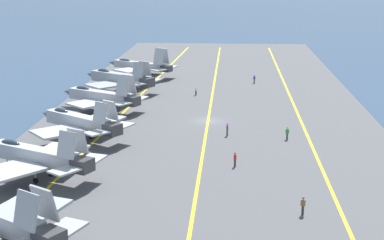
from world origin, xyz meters
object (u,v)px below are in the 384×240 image
at_px(crew_purple_vest, 227,129).
at_px(crew_blue_vest, 254,79).
at_px(parked_jet_fifth, 119,78).
at_px(crew_red_vest, 235,159).
at_px(crew_white_vest, 196,90).
at_px(parked_jet_sixth, 140,66).
at_px(parked_jet_second, 37,156).
at_px(crew_green_vest, 287,133).
at_px(parked_jet_third, 79,122).
at_px(parked_jet_fourth, 101,96).
at_px(crew_brown_vest, 303,205).

xyz_separation_m(crew_purple_vest, crew_blue_vest, (38.26, -5.03, -0.05)).
bearing_deg(parked_jet_fifth, crew_red_vest, -152.49).
relative_size(crew_white_vest, crew_blue_vest, 1.06).
height_order(parked_jet_sixth, crew_purple_vest, parked_jet_sixth).
relative_size(parked_jet_second, crew_green_vest, 8.77).
distance_m(parked_jet_third, parked_jet_fifth, 31.46).
xyz_separation_m(crew_white_vest, crew_blue_vest, (12.03, -10.95, -0.06)).
distance_m(parked_jet_fifth, parked_jet_sixth, 15.76).
relative_size(parked_jet_third, parked_jet_sixth, 0.91).
bearing_deg(crew_red_vest, crew_white_vest, 10.09).
bearing_deg(crew_purple_vest, parked_jet_fifth, 35.80).
relative_size(parked_jet_fifth, crew_red_vest, 8.98).
bearing_deg(parked_jet_second, parked_jet_fourth, -0.12).
bearing_deg(parked_jet_sixth, parked_jet_third, 178.82).
bearing_deg(crew_blue_vest, parked_jet_second, 155.62).
bearing_deg(crew_red_vest, parked_jet_fourth, 39.27).
bearing_deg(crew_red_vest, crew_blue_vest, -4.47).
height_order(parked_jet_sixth, crew_white_vest, parked_jet_sixth).
bearing_deg(crew_brown_vest, crew_purple_vest, 15.65).
height_order(parked_jet_second, crew_white_vest, parked_jet_second).
relative_size(parked_jet_third, crew_white_vest, 8.12).
relative_size(crew_red_vest, crew_purple_vest, 0.98).
bearing_deg(crew_brown_vest, parked_jet_sixth, 20.42).
bearing_deg(crew_green_vest, parked_jet_second, 120.81).
relative_size(crew_green_vest, crew_purple_vest, 0.98).
bearing_deg(parked_jet_fifth, parked_jet_fourth, 179.26).
bearing_deg(crew_brown_vest, parked_jet_second, 74.25).
distance_m(parked_jet_second, crew_white_vest, 46.91).
bearing_deg(crew_white_vest, crew_purple_vest, -167.27).
relative_size(parked_jet_fourth, parked_jet_fifth, 0.97).
distance_m(crew_red_vest, crew_purple_vest, 12.87).
bearing_deg(parked_jet_fifth, parked_jet_third, -178.87).
bearing_deg(crew_red_vest, parked_jet_fifth, 27.51).
bearing_deg(crew_red_vest, crew_brown_vest, -154.70).
relative_size(parked_jet_second, crew_brown_vest, 8.48).
xyz_separation_m(crew_green_vest, crew_white_vest, (27.42, 14.00, 0.02)).
height_order(parked_jet_fifth, crew_white_vest, parked_jet_fifth).
bearing_deg(crew_purple_vest, parked_jet_sixth, 23.14).
distance_m(parked_jet_second, parked_jet_fifth, 46.50).
height_order(parked_jet_fourth, parked_jet_sixth, parked_jet_sixth).
xyz_separation_m(parked_jet_fourth, parked_jet_sixth, (30.34, -1.78, 0.07)).
distance_m(parked_jet_fourth, crew_brown_vest, 48.54).
height_order(parked_jet_third, crew_purple_vest, parked_jet_third).
bearing_deg(crew_green_vest, parked_jet_fourth, 62.76).
xyz_separation_m(crew_green_vest, crew_red_vest, (-11.64, 7.05, -0.00)).
bearing_deg(crew_red_vest, parked_jet_sixth, 19.23).
bearing_deg(crew_purple_vest, parked_jet_second, 131.60).
bearing_deg(crew_white_vest, parked_jet_third, 154.91).
distance_m(crew_green_vest, crew_brown_vest, 25.00).
xyz_separation_m(parked_jet_third, crew_blue_vest, (41.51, -24.75, -1.59)).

